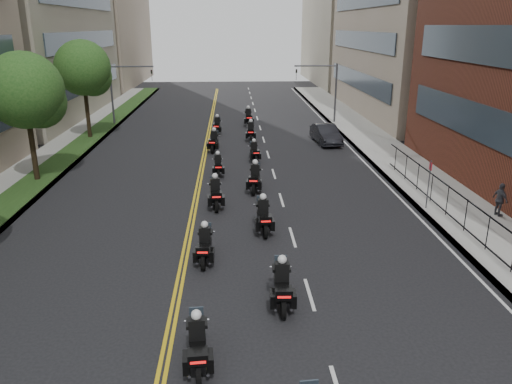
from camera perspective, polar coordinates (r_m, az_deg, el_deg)
sidewalk_right at (r=33.67m, az=17.15°, el=2.33°), size 4.00×90.00×0.15m
sidewalk_left at (r=34.05m, az=-24.38°, el=1.66°), size 4.00×90.00×0.15m
grass_strip at (r=33.74m, az=-23.14°, el=1.85°), size 2.00×90.00×0.04m
iron_fence at (r=21.84m, az=26.12°, el=-5.22°), size 0.05×28.00×1.50m
traffic_signal_right at (r=48.51m, az=8.01°, el=12.09°), size 4.09×0.20×5.60m
traffic_signal_left at (r=48.72m, az=-15.12°, el=11.67°), size 4.09×0.20×5.60m
motorcycle_2 at (r=14.34m, az=-6.69°, el=-17.08°), size 0.61×2.32×1.71m
motorcycle_3 at (r=16.95m, az=2.99°, el=-10.75°), size 0.57×2.44×1.80m
motorcycle_4 at (r=19.98m, az=-5.86°, el=-6.20°), size 0.55×2.29×1.69m
motorcycle_5 at (r=22.68m, az=0.85°, el=-2.89°), size 0.59×2.44×1.80m
motorcycle_6 at (r=25.80m, az=-4.65°, el=-0.25°), size 0.65×2.44×1.80m
motorcycle_7 at (r=28.24m, az=-0.12°, el=1.50°), size 0.75×2.47×1.83m
motorcycle_8 at (r=31.30m, az=-4.36°, el=2.96°), size 0.52×2.14×1.58m
motorcycle_9 at (r=34.64m, az=-0.20°, el=4.55°), size 0.62×2.13×1.58m
motorcycle_10 at (r=37.48m, az=-4.82°, el=5.70°), size 0.71×2.43×1.80m
motorcycle_11 at (r=41.02m, az=-0.59°, el=6.86°), size 0.58×2.38×1.76m
motorcycle_12 at (r=43.61m, az=-4.45°, el=7.49°), size 0.61×2.33×1.72m
motorcycle_13 at (r=47.18m, az=-0.87°, el=8.46°), size 0.60×2.55×1.88m
parked_sedan at (r=40.40m, az=8.00°, el=6.57°), size 2.02×4.65×1.49m
pedestrian_c at (r=26.87m, az=26.13°, el=-0.79°), size 0.58×1.03×1.65m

